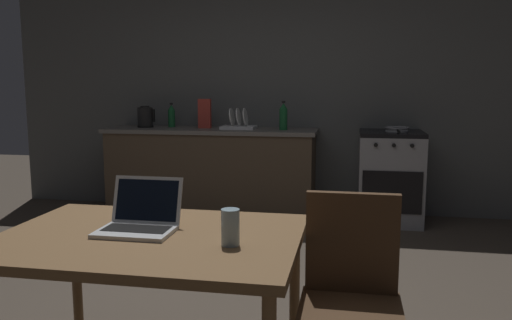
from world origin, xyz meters
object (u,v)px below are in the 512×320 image
drinking_glass (230,227)px  bottle_b (172,116)px  stove_oven (390,177)px  bottle (283,116)px  dish_rack (239,124)px  electric_kettle (145,117)px  cereal_box (205,114)px  chair (351,291)px  dining_table (150,249)px  frying_pan (397,129)px  laptop (139,221)px

drinking_glass → bottle_b: (-1.41, 3.26, 0.23)m
stove_oven → bottle: (-1.04, -0.05, 0.58)m
dish_rack → bottle_b: 0.75m
electric_kettle → drinking_glass: size_ratio=1.54×
stove_oven → drinking_glass: 3.31m
stove_oven → bottle_b: bottle_b is taller
cereal_box → bottle_b: size_ratio=1.17×
chair → dish_rack: bearing=119.4°
stove_oven → cereal_box: (-1.87, 0.02, 0.60)m
dish_rack → dining_table: bearing=-84.7°
frying_pan → chair: bearing=-97.6°
frying_pan → dish_rack: size_ratio=1.19×
dining_table → laptop: bearing=143.4°
electric_kettle → dish_rack: electric_kettle is taller
stove_oven → dining_table: size_ratio=0.70×
stove_oven → cereal_box: 1.96m
chair → dish_rack: 3.34m
electric_kettle → frying_pan: bearing=-0.7°
dish_rack → laptop: bearing=-85.7°
drinking_glass → cereal_box: (-1.03, 3.20, 0.26)m
bottle → drinking_glass: size_ratio=1.95×
stove_oven → laptop: (-1.28, -3.05, 0.31)m
stove_oven → frying_pan: frying_pan is taller
bottle → chair: bearing=-77.5°
dining_table → drinking_glass: bearing=-12.0°
electric_kettle → bottle: bottle is taller
laptop → dining_table: bearing=-28.5°
electric_kettle → laptop: bearing=-68.1°
dining_table → stove_oven: bearing=68.6°
dining_table → electric_kettle: size_ratio=5.71×
chair → frying_pan: (0.41, 3.08, 0.39)m
stove_oven → bottle: 1.20m
bottle_b → frying_pan: bearing=-2.7°
dining_table → electric_kettle: (-1.29, 3.10, 0.35)m
laptop → bottle_b: 3.29m
laptop → electric_kettle: 3.30m
dish_rack → chair: bearing=-69.9°
chair → drinking_glass: (-0.48, -0.07, 0.26)m
drinking_glass → dining_table: bearing=168.0°
dish_rack → bottle: bearing=-6.2°
stove_oven → bottle_b: bearing=177.9°
bottle → dish_rack: 0.47m
laptop → cereal_box: bearing=109.0°
drinking_glass → dish_rack: dish_rack is taller
dining_table → chair: 0.86m
cereal_box → electric_kettle: bearing=-178.2°
stove_oven → laptop: 3.32m
dining_table → bottle_b: 3.36m
electric_kettle → drinking_glass: 3.60m
frying_pan → drinking_glass: (-0.89, -3.15, -0.13)m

